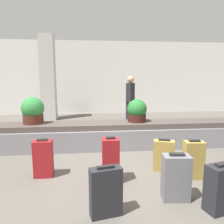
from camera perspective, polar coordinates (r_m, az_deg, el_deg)
The scene contains 14 objects.
ground_plane at distance 4.04m, azimuth 2.11°, elevation -15.05°, with size 18.00×18.00×0.00m, color #59544C.
back_wall at distance 9.88m, azimuth -2.98°, elevation 8.90°, with size 18.00×0.06×3.20m.
carousel at distance 5.23m, azimuth 0.00°, elevation -6.03°, with size 7.41×0.79×0.59m.
pillar at distance 8.76m, azimuth -16.36°, elevation 8.50°, with size 0.53×0.53×3.20m.
suitcase_0 at distance 2.77m, azimuth -1.63°, elevation -20.10°, with size 0.40×0.23×0.63m.
suitcase_1 at distance 3.89m, azimuth 20.48°, elevation -11.60°, with size 0.33×0.21×0.65m.
suitcase_2 at distance 3.52m, azimuth -0.38°, elevation -12.48°, with size 0.26×0.24×0.74m.
suitcase_3 at distance 3.88m, azimuth -17.51°, elevation -11.52°, with size 0.31×0.19×0.65m.
suitcase_4 at distance 3.15m, azimuth 26.68°, elevation -17.35°, with size 0.42×0.31×0.62m.
suitcase_5 at distance 4.04m, azimuth 13.34°, elevation -10.99°, with size 0.39×0.28×0.58m.
suitcase_6 at distance 3.20m, azimuth 16.33°, elevation -16.03°, with size 0.38×0.26×0.65m.
potted_plant_0 at distance 5.32m, azimuth -19.99°, elevation 0.28°, with size 0.51×0.51×0.61m.
potted_plant_1 at distance 5.24m, azimuth 6.55°, elevation 0.22°, with size 0.46×0.46×0.54m.
traveler_0 at distance 7.54m, azimuth 4.82°, elevation 4.24°, with size 0.34×0.36×1.68m.
Camera 1 is at (-0.53, -3.64, 1.66)m, focal length 35.00 mm.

